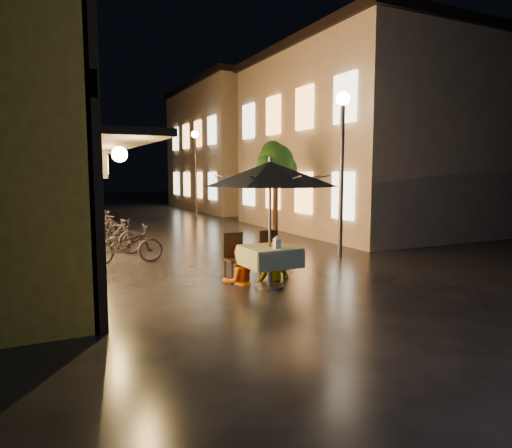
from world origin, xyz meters
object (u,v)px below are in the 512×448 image
table_lantern (277,241)px  person_yellow (272,243)px  bicycle_0 (126,245)px  streetlamp_near (342,144)px  cafe_table (270,257)px  person_orange (239,249)px  patio_umbrella (270,174)px

table_lantern → person_yellow: (0.36, 0.85, -0.18)m
bicycle_0 → streetlamp_near: bearing=-101.6°
cafe_table → bicycle_0: 4.03m
streetlamp_near → table_lantern: 4.56m
table_lantern → person_yellow: 0.94m
table_lantern → bicycle_0: table_lantern is taller
cafe_table → person_orange: size_ratio=0.72×
streetlamp_near → person_yellow: (-2.89, -1.64, -2.18)m
streetlamp_near → person_yellow: bearing=-150.4°
streetlamp_near → table_lantern: size_ratio=16.92×
patio_umbrella → person_yellow: bearing=58.0°
bicycle_0 → patio_umbrella: bearing=-147.6°
cafe_table → patio_umbrella: size_ratio=0.39×
cafe_table → person_orange: person_orange is taller
person_orange → person_yellow: person_yellow is taller
patio_umbrella → bicycle_0: 4.37m
bicycle_0 → person_yellow: bearing=-138.4°
table_lantern → streetlamp_near: bearing=37.6°
streetlamp_near → cafe_table: (-3.25, -2.21, -2.33)m
bicycle_0 → table_lantern: bearing=-149.5°
streetlamp_near → bicycle_0: streetlamp_near is taller
person_yellow → person_orange: bearing=-3.0°
person_yellow → bicycle_0: (-2.42, 2.89, -0.28)m
table_lantern → person_yellow: bearing=67.4°
person_yellow → bicycle_0: 3.78m
streetlamp_near → person_orange: bearing=-155.3°
streetlamp_near → person_yellow: 3.97m
person_orange → bicycle_0: 3.37m
patio_umbrella → person_yellow: (0.36, 0.57, -1.41)m
cafe_table → person_orange: bearing=127.1°
person_yellow → cafe_table: bearing=52.5°
person_yellow → patio_umbrella: bearing=52.5°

